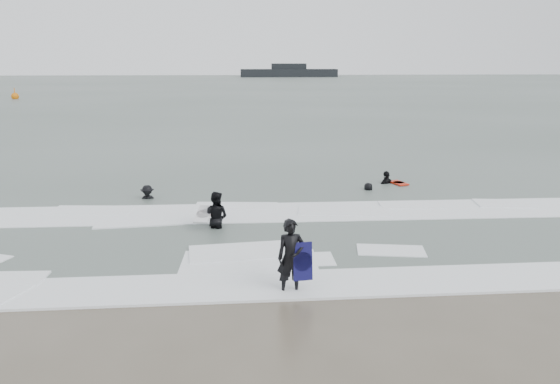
{
  "coord_description": "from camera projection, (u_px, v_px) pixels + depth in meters",
  "views": [
    {
      "loc": [
        -1.24,
        -13.55,
        5.73
      ],
      "look_at": [
        0.0,
        5.0,
        1.1
      ],
      "focal_mm": 35.0,
      "sensor_mm": 36.0,
      "label": 1
    }
  ],
  "objects": [
    {
      "name": "surfer_wading",
      "position": [
        216.0,
        228.0,
        18.72
      ],
      "size": [
        1.1,
        0.99,
        1.85
      ],
      "primitive_type": "imported",
      "rotation": [
        0.0,
        0.0,
        2.75
      ],
      "color": "black",
      "rests_on": "ground"
    },
    {
      "name": "vessel_horizon",
      "position": [
        289.0,
        72.0,
        154.6
      ],
      "size": [
        27.33,
        4.88,
        3.71
      ],
      "color": "black",
      "rests_on": "ground"
    },
    {
      "name": "surfer_right_far",
      "position": [
        368.0,
        191.0,
        23.91
      ],
      "size": [
        0.78,
        0.55,
        1.51
      ],
      "primitive_type": "imported",
      "rotation": [
        0.0,
        0.0,
        -3.05
      ],
      "color": "black",
      "rests_on": "ground"
    },
    {
      "name": "ground",
      "position": [
        292.0,
        277.0,
        14.59
      ],
      "size": [
        320.0,
        320.0,
        0.0
      ],
      "primitive_type": "plane",
      "color": "brown",
      "rests_on": "ground"
    },
    {
      "name": "buoy",
      "position": [
        15.0,
        96.0,
        74.62
      ],
      "size": [
        1.0,
        1.0,
        1.65
      ],
      "color": "#D06409",
      "rests_on": "ground"
    },
    {
      "name": "surfer_breaker",
      "position": [
        148.0,
        200.0,
        22.34
      ],
      "size": [
        0.99,
        0.6,
        1.48
      ],
      "primitive_type": "imported",
      "rotation": [
        0.0,
        0.0,
        0.06
      ],
      "color": "black",
      "rests_on": "ground"
    },
    {
      "name": "surf_foam",
      "position": [
        283.0,
        232.0,
        18.16
      ],
      "size": [
        30.03,
        9.06,
        0.09
      ],
      "color": "white",
      "rests_on": "ground"
    },
    {
      "name": "sea",
      "position": [
        251.0,
        91.0,
        92.03
      ],
      "size": [
        320.0,
        320.0,
        0.0
      ],
      "primitive_type": "plane",
      "color": "#47544C",
      "rests_on": "ground"
    },
    {
      "name": "surfer_right_near",
      "position": [
        386.0,
        184.0,
        25.15
      ],
      "size": [
        1.11,
        0.91,
        1.77
      ],
      "primitive_type": "imported",
      "rotation": [
        0.0,
        0.0,
        -2.6
      ],
      "color": "black",
      "rests_on": "ground"
    },
    {
      "name": "surfer_centre",
      "position": [
        291.0,
        293.0,
        13.61
      ],
      "size": [
        0.75,
        0.54,
        1.93
      ],
      "primitive_type": "imported",
      "rotation": [
        0.0,
        0.0,
        0.12
      ],
      "color": "black",
      "rests_on": "ground"
    },
    {
      "name": "bodyboards",
      "position": [
        313.0,
        211.0,
        18.98
      ],
      "size": [
        9.17,
        12.04,
        1.25
      ],
      "color": "#0F0D40",
      "rests_on": "ground"
    }
  ]
}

